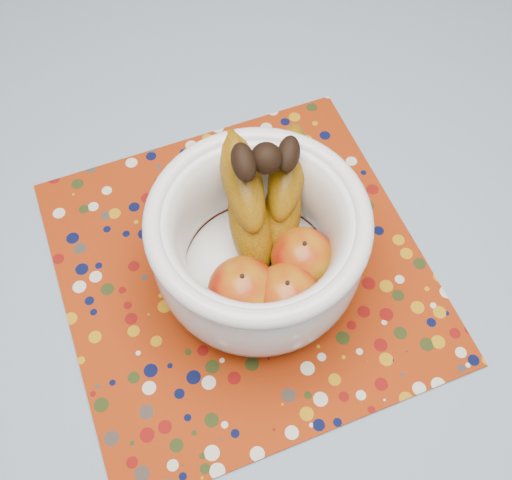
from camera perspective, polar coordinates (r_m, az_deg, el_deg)
table at (r=0.87m, az=-3.22°, el=-3.70°), size 1.20×1.20×0.75m
tablecloth at (r=0.80m, az=-3.51°, el=-1.20°), size 1.32×1.32×0.01m
placemat at (r=0.78m, az=-1.29°, el=-2.77°), size 0.49×0.49×0.00m
fruit_bowl at (r=0.70m, az=0.69°, el=0.58°), size 0.28×0.26×0.19m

